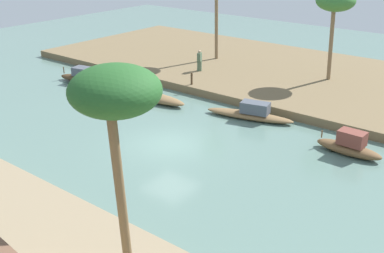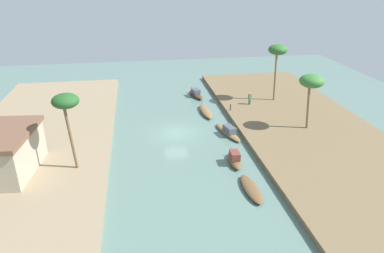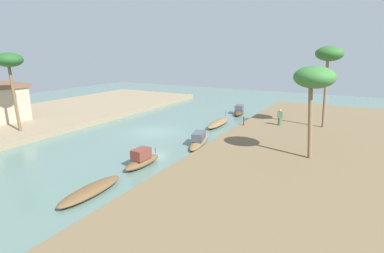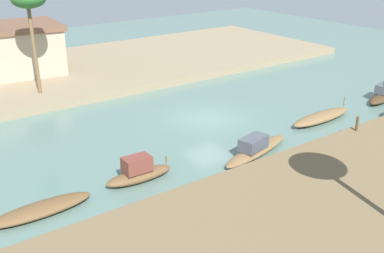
{
  "view_description": "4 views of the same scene",
  "coord_description": "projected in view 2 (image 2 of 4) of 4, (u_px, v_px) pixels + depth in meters",
  "views": [
    {
      "loc": [
        -15.05,
        16.96,
        10.19
      ],
      "look_at": [
        -0.62,
        -1.01,
        0.82
      ],
      "focal_mm": 45.57,
      "sensor_mm": 36.0,
      "label": 1
    },
    {
      "loc": [
        -35.28,
        3.89,
        16.33
      ],
      "look_at": [
        -0.25,
        -1.77,
        0.76
      ],
      "focal_mm": 33.13,
      "sensor_mm": 36.0,
      "label": 2
    },
    {
      "loc": [
        -22.7,
        -16.59,
        7.49
      ],
      "look_at": [
        0.94,
        -3.7,
        0.75
      ],
      "focal_mm": 28.46,
      "sensor_mm": 36.0,
      "label": 3
    },
    {
      "loc": [
        -17.37,
        -21.99,
        10.49
      ],
      "look_at": [
        -2.31,
        -1.5,
        0.49
      ],
      "focal_mm": 45.68,
      "sensor_mm": 36.0,
      "label": 4
    }
  ],
  "objects": [
    {
      "name": "sampan_near_left_bank",
      "position": [
        206.0,
        111.0,
        44.34
      ],
      "size": [
        5.0,
        1.36,
        1.1
      ],
      "rotation": [
        0.0,
        0.0,
        0.04
      ],
      "color": "brown",
      "rests_on": "river_water"
    },
    {
      "name": "riverside_building",
      "position": [
        0.0,
        152.0,
        29.73
      ],
      "size": [
        7.65,
        6.18,
        3.75
      ],
      "rotation": [
        0.0,
        0.0,
        -0.1
      ],
      "color": "tan",
      "rests_on": "riverbank_right"
    },
    {
      "name": "palm_tree_left_far",
      "position": [
        278.0,
        51.0,
        44.94
      ],
      "size": [
        2.41,
        2.41,
        7.38
      ],
      "color": "#7F6647",
      "rests_on": "riverbank_left"
    },
    {
      "name": "river_water",
      "position": [
        176.0,
        133.0,
        39.03
      ],
      "size": [
        70.25,
        70.25,
        0.0
      ],
      "primitive_type": "plane",
      "color": "slate",
      "rests_on": "ground"
    },
    {
      "name": "sampan_downstream_large",
      "position": [
        251.0,
        189.0,
        28.61
      ],
      "size": [
        4.33,
        1.27,
        0.45
      ],
      "rotation": [
        0.0,
        0.0,
        0.02
      ],
      "color": "brown",
      "rests_on": "river_water"
    },
    {
      "name": "mooring_post",
      "position": [
        231.0,
        107.0,
        43.82
      ],
      "size": [
        0.14,
        0.14,
        0.81
      ],
      "primitive_type": "cylinder",
      "color": "#4C3823",
      "rests_on": "riverbank_left"
    },
    {
      "name": "person_on_near_bank",
      "position": [
        250.0,
        99.0,
        45.68
      ],
      "size": [
        0.44,
        0.5,
        1.54
      ],
      "rotation": [
        0.0,
        0.0,
        5.07
      ],
      "color": "#4C664C",
      "rests_on": "riverbank_left"
    },
    {
      "name": "sampan_with_tall_canopy",
      "position": [
        234.0,
        159.0,
        32.68
      ],
      "size": [
        3.32,
        1.08,
        1.22
      ],
      "rotation": [
        0.0,
        0.0,
        -0.03
      ],
      "color": "brown",
      "rests_on": "river_water"
    },
    {
      "name": "sampan_midstream",
      "position": [
        196.0,
        94.0,
        50.2
      ],
      "size": [
        4.23,
        1.95,
        1.12
      ],
      "rotation": [
        0.0,
        0.0,
        0.22
      ],
      "color": "#47331E",
      "rests_on": "river_water"
    },
    {
      "name": "palm_tree_right_tall",
      "position": [
        66.0,
        103.0,
        28.7
      ],
      "size": [
        2.21,
        2.21,
        6.81
      ],
      "color": "brown",
      "rests_on": "riverbank_right"
    },
    {
      "name": "sampan_foreground",
      "position": [
        228.0,
        131.0,
        38.54
      ],
      "size": [
        5.28,
        2.24,
        1.05
      ],
      "rotation": [
        0.0,
        0.0,
        0.25
      ],
      "color": "brown",
      "rests_on": "river_water"
    },
    {
      "name": "riverbank_right",
      "position": [
        39.0,
        140.0,
        36.82
      ],
      "size": [
        41.47,
        15.01,
        0.53
      ],
      "primitive_type": "cube",
      "color": "#937F60",
      "rests_on": "ground"
    },
    {
      "name": "palm_tree_left_near",
      "position": [
        312.0,
        82.0,
        36.9
      ],
      "size": [
        2.57,
        2.57,
        6.05
      ],
      "color": "#7F6647",
      "rests_on": "riverbank_left"
    },
    {
      "name": "riverbank_left",
      "position": [
        299.0,
        123.0,
        41.02
      ],
      "size": [
        41.47,
        15.01,
        0.53
      ],
      "primitive_type": "cube",
      "color": "brown",
      "rests_on": "ground"
    }
  ]
}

